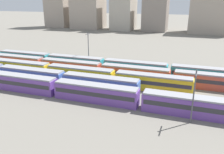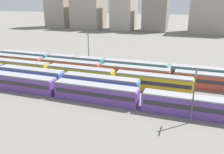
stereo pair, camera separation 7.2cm
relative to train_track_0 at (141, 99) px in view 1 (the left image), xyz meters
The scene contains 13 objects.
ground_plane 41.18m from the train_track_0, 165.35° to the left, with size 600.00×600.00×0.00m, color slate.
train_track_0 is the anchor object (origin of this frame).
train_track_1 29.88m from the train_track_0, 169.98° to the left, with size 55.80×3.06×3.75m.
train_track_2 20.99m from the train_track_0, 150.30° to the left, with size 55.80×3.06×3.75m.
train_track_3 16.22m from the train_track_0, 74.12° to the left, with size 112.50×3.06×3.75m.
train_track_4 21.05m from the train_track_0, 81.21° to the left, with size 112.50×3.06×3.75m.
catenary_pole_0 10.46m from the train_track_0, 16.97° to the right, with size 0.24×3.20×9.49m.
catenary_pole_1 32.76m from the train_track_0, 132.64° to the left, with size 0.24×3.20×10.83m.
distant_building_0 150.94m from the train_track_0, 127.53° to the left, with size 16.92×12.52×38.79m, color #A89989.
distant_building_1 136.38m from the train_track_0, 118.94° to the left, with size 21.07×19.72×27.75m, color #A89989.
distant_building_2 125.91m from the train_track_0, 108.12° to the left, with size 14.42×19.94×32.40m, color #B2A899.
distant_building_3 120.62m from the train_track_0, 98.06° to the left, with size 15.61×16.53×26.75m, color gray.
distant_building_4 120.94m from the train_track_0, 80.86° to the left, with size 29.16×19.66×26.17m, color #A89989.
Camera 1 is at (48.18, -40.85, 20.22)m, focal length 37.20 mm.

